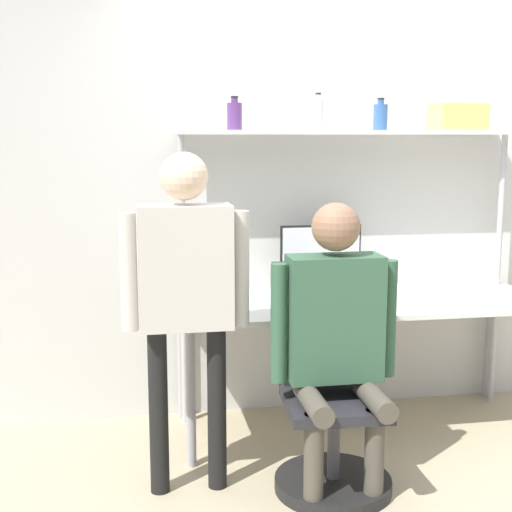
{
  "coord_description": "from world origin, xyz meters",
  "views": [
    {
      "loc": [
        -1.25,
        -3.36,
        1.67
      ],
      "look_at": [
        -0.68,
        -0.09,
        1.11
      ],
      "focal_mm": 50.0,
      "sensor_mm": 36.0,
      "label": 1
    }
  ],
  "objects_px": {
    "person_standing": "(186,280)",
    "laptop": "(305,295)",
    "monitor": "(321,257)",
    "bottle_blue": "(380,117)",
    "cell_phone": "(357,306)",
    "storage_box": "(458,117)",
    "bottle_clear": "(318,114)",
    "office_chair": "(332,431)",
    "bottle_purple": "(235,116)",
    "person_seated": "(336,325)"
  },
  "relations": [
    {
      "from": "person_standing",
      "to": "laptop",
      "type": "bearing_deg",
      "value": 33.34
    },
    {
      "from": "monitor",
      "to": "bottle_blue",
      "type": "relative_size",
      "value": 2.62
    },
    {
      "from": "cell_phone",
      "to": "bottle_blue",
      "type": "relative_size",
      "value": 0.81
    },
    {
      "from": "storage_box",
      "to": "bottle_clear",
      "type": "bearing_deg",
      "value": 180.0
    },
    {
      "from": "office_chair",
      "to": "storage_box",
      "type": "relative_size",
      "value": 3.19
    },
    {
      "from": "laptop",
      "to": "office_chair",
      "type": "xyz_separation_m",
      "value": [
        0.01,
        -0.53,
        -0.55
      ]
    },
    {
      "from": "cell_phone",
      "to": "bottle_purple",
      "type": "xyz_separation_m",
      "value": [
        -0.6,
        0.42,
        1.02
      ]
    },
    {
      "from": "cell_phone",
      "to": "person_seated",
      "type": "relative_size",
      "value": 0.11
    },
    {
      "from": "laptop",
      "to": "bottle_purple",
      "type": "relative_size",
      "value": 1.79
    },
    {
      "from": "office_chair",
      "to": "storage_box",
      "type": "distance_m",
      "value": 2.02
    },
    {
      "from": "person_seated",
      "to": "office_chair",
      "type": "bearing_deg",
      "value": 86.82
    },
    {
      "from": "cell_phone",
      "to": "bottle_clear",
      "type": "xyz_separation_m",
      "value": [
        -0.12,
        0.42,
        1.03
      ]
    },
    {
      "from": "person_seated",
      "to": "monitor",
      "type": "bearing_deg",
      "value": 79.46
    },
    {
      "from": "monitor",
      "to": "office_chair",
      "type": "height_order",
      "value": "monitor"
    },
    {
      "from": "monitor",
      "to": "bottle_clear",
      "type": "relative_size",
      "value": 2.3
    },
    {
      "from": "office_chair",
      "to": "person_seated",
      "type": "height_order",
      "value": "person_seated"
    },
    {
      "from": "bottle_blue",
      "to": "laptop",
      "type": "bearing_deg",
      "value": -145.03
    },
    {
      "from": "laptop",
      "to": "cell_phone",
      "type": "relative_size",
      "value": 2.22
    },
    {
      "from": "office_chair",
      "to": "bottle_purple",
      "type": "height_order",
      "value": "bottle_purple"
    },
    {
      "from": "laptop",
      "to": "person_seated",
      "type": "xyz_separation_m",
      "value": [
        0.01,
        -0.57,
        -0.02
      ]
    },
    {
      "from": "office_chair",
      "to": "bottle_purple",
      "type": "bearing_deg",
      "value": 110.36
    },
    {
      "from": "person_standing",
      "to": "bottle_clear",
      "type": "bearing_deg",
      "value": 44.46
    },
    {
      "from": "person_standing",
      "to": "office_chair",
      "type": "bearing_deg",
      "value": -7.25
    },
    {
      "from": "cell_phone",
      "to": "storage_box",
      "type": "distance_m",
      "value": 1.32
    },
    {
      "from": "person_seated",
      "to": "bottle_blue",
      "type": "bearing_deg",
      "value": 60.99
    },
    {
      "from": "person_seated",
      "to": "laptop",
      "type": "bearing_deg",
      "value": 90.76
    },
    {
      "from": "person_standing",
      "to": "storage_box",
      "type": "relative_size",
      "value": 5.64
    },
    {
      "from": "laptop",
      "to": "bottle_blue",
      "type": "distance_m",
      "value": 1.15
    },
    {
      "from": "laptop",
      "to": "cell_phone",
      "type": "distance_m",
      "value": 0.29
    },
    {
      "from": "laptop",
      "to": "bottle_purple",
      "type": "bearing_deg",
      "value": 131.1
    },
    {
      "from": "cell_phone",
      "to": "person_standing",
      "type": "distance_m",
      "value": 1.06
    },
    {
      "from": "monitor",
      "to": "person_seated",
      "type": "height_order",
      "value": "person_seated"
    },
    {
      "from": "office_chair",
      "to": "storage_box",
      "type": "bearing_deg",
      "value": 41.92
    },
    {
      "from": "laptop",
      "to": "bottle_clear",
      "type": "xyz_separation_m",
      "value": [
        0.16,
        0.37,
        0.97
      ]
    },
    {
      "from": "bottle_purple",
      "to": "storage_box",
      "type": "xyz_separation_m",
      "value": [
        1.33,
        -0.0,
        -0.0
      ]
    },
    {
      "from": "bottle_clear",
      "to": "bottle_purple",
      "type": "height_order",
      "value": "bottle_clear"
    },
    {
      "from": "cell_phone",
      "to": "bottle_purple",
      "type": "height_order",
      "value": "bottle_purple"
    },
    {
      "from": "bottle_purple",
      "to": "storage_box",
      "type": "bearing_deg",
      "value": -0.0
    },
    {
      "from": "office_chair",
      "to": "storage_box",
      "type": "height_order",
      "value": "storage_box"
    },
    {
      "from": "cell_phone",
      "to": "person_standing",
      "type": "relative_size",
      "value": 0.09
    },
    {
      "from": "monitor",
      "to": "person_standing",
      "type": "height_order",
      "value": "person_standing"
    },
    {
      "from": "laptop",
      "to": "bottle_purple",
      "type": "distance_m",
      "value": 1.08
    },
    {
      "from": "person_seated",
      "to": "person_standing",
      "type": "xyz_separation_m",
      "value": [
        -0.68,
        0.13,
        0.21
      ]
    },
    {
      "from": "bottle_clear",
      "to": "storage_box",
      "type": "bearing_deg",
      "value": 0.0
    },
    {
      "from": "office_chair",
      "to": "bottle_blue",
      "type": "distance_m",
      "value": 1.83
    },
    {
      "from": "bottle_blue",
      "to": "person_standing",
      "type": "bearing_deg",
      "value": -145.93
    },
    {
      "from": "office_chair",
      "to": "bottle_blue",
      "type": "relative_size",
      "value": 4.92
    },
    {
      "from": "person_standing",
      "to": "person_seated",
      "type": "bearing_deg",
      "value": -10.89
    },
    {
      "from": "person_seated",
      "to": "bottle_blue",
      "type": "relative_size",
      "value": 7.47
    },
    {
      "from": "monitor",
      "to": "storage_box",
      "type": "distance_m",
      "value": 1.16
    }
  ]
}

